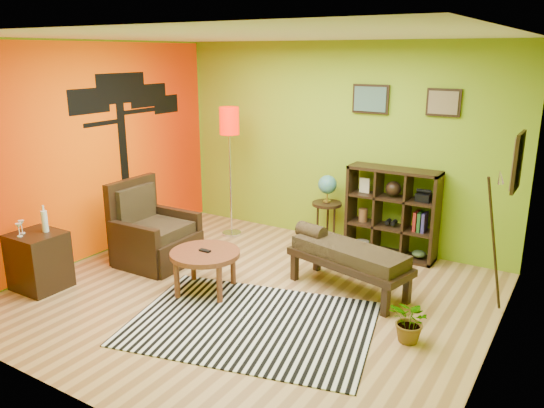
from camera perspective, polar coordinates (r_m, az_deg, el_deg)
The scene contains 11 objects.
ground at distance 6.06m, azimuth -2.35°, elevation -9.87°, with size 5.00×5.00×0.00m, color tan.
room_shell at distance 5.58m, azimuth -3.28°, elevation 7.28°, with size 5.04×4.54×2.82m.
zebra_rug at distance 5.50m, azimuth -2.18°, elevation -12.67°, with size 2.40×1.71×0.01m, color silver.
coffee_table at distance 6.06m, azimuth -7.20°, elevation -5.68°, with size 0.79×0.79×0.51m.
armchair at distance 7.06m, azimuth -12.70°, elevation -3.58°, with size 0.90×0.91×1.07m.
side_cabinet at distance 6.70m, azimuth -23.78°, elevation -5.57°, with size 0.56×0.51×0.98m.
floor_lamp at distance 7.66m, azimuth -4.60°, elevation 7.66°, with size 0.29×0.29×1.90m.
globe_table at distance 7.41m, azimuth 5.96°, elevation 1.23°, with size 0.41×0.41×1.01m.
cube_shelf at distance 7.18m, azimuth 12.86°, elevation -0.94°, with size 1.20×0.35×1.20m.
bench at distance 6.10m, azimuth 7.98°, elevation -5.43°, with size 1.54×0.85×0.68m.
potted_plant at distance 5.28m, azimuth 14.73°, elevation -12.55°, with size 0.39×0.44×0.34m, color #26661E.
Camera 1 is at (3.07, -4.51, 2.65)m, focal length 35.00 mm.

